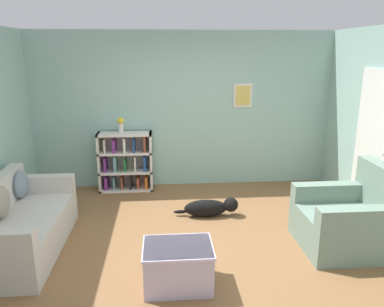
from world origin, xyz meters
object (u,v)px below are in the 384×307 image
Objects in this scene: couch at (18,226)px; vase at (121,124)px; recliner_chair at (350,220)px; dog at (211,207)px; coffee_table at (178,265)px; bookshelf at (126,162)px.

vase is at bearing 62.16° from couch.
recliner_chair reaches higher than dog.
recliner_chair reaches higher than couch.
vase reaches higher than couch.
dog is at bearing 147.55° from recliner_chair.
couch is 2.60× the size of coffee_table.
bookshelf is at bearing 142.40° from recliner_chair.
bookshelf reaches higher than coffee_table.
bookshelf is at bearing 20.99° from vase.
recliner_chair is at bearing 16.53° from coffee_table.
bookshelf is at bearing 61.27° from couch.
vase is (-2.87, 2.15, 0.78)m from recliner_chair.
couch is 3.89m from recliner_chair.
dog is at bearing -41.42° from vase.
coffee_table is at bearing -74.99° from bookshelf.
dog is (0.53, 1.59, -0.10)m from coffee_table.
bookshelf is 2.89m from coffee_table.
vase is at bearing 143.12° from recliner_chair.
dog is (2.35, 0.76, -0.19)m from couch.
couch is 6.97× the size of vase.
vase reaches higher than coffee_table.
vase reaches higher than dog.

